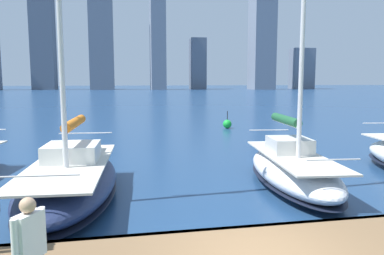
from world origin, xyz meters
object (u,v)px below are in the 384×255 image
sailboat_orange (71,179)px  sailboat_forest (292,167)px  person_white_shirt (30,244)px  channel_buoy (227,124)px

sailboat_orange → sailboat_forest: bearing=-179.0°
sailboat_forest → sailboat_orange: (7.71, 0.13, 0.00)m
sailboat_orange → person_white_shirt: sailboat_orange is taller
person_white_shirt → sailboat_forest: bearing=-136.1°
person_white_shirt → channel_buoy: bearing=-112.5°
channel_buoy → person_white_shirt: bearing=67.5°
sailboat_orange → person_white_shirt: size_ratio=6.88×
channel_buoy → sailboat_orange: bearing=58.8°
sailboat_orange → channel_buoy: sailboat_orange is taller
sailboat_orange → channel_buoy: (-10.14, -16.73, -0.35)m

